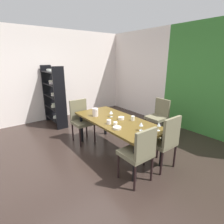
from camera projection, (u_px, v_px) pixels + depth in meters
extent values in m
cube|color=#2E221E|center=(90.00, 155.00, 3.63)|extent=(5.62, 5.84, 0.02)
cube|color=silver|center=(137.00, 74.00, 6.07)|extent=(2.49, 0.10, 2.77)
cube|color=silver|center=(42.00, 76.00, 5.32)|extent=(0.10, 5.84, 2.77)
cube|color=brown|center=(117.00, 121.00, 3.51)|extent=(1.98, 0.88, 0.04)
cylinder|color=black|center=(105.00, 122.00, 4.49)|extent=(0.07, 0.07, 0.68)
cylinder|color=black|center=(162.00, 149.00, 3.14)|extent=(0.07, 0.07, 0.68)
cylinder|color=black|center=(82.00, 128.00, 4.10)|extent=(0.07, 0.07, 0.68)
cylinder|color=black|center=(135.00, 162.00, 2.75)|extent=(0.07, 0.07, 0.68)
cube|color=#6B654B|center=(160.00, 142.00, 3.10)|extent=(0.44, 0.44, 0.07)
cube|color=#6B654B|center=(172.00, 133.00, 2.88)|extent=(0.05, 0.42, 0.52)
cylinder|color=black|center=(144.00, 154.00, 3.21)|extent=(0.04, 0.04, 0.44)
cylinder|color=black|center=(158.00, 148.00, 3.43)|extent=(0.04, 0.04, 0.44)
cylinder|color=black|center=(161.00, 163.00, 2.93)|extent=(0.04, 0.04, 0.44)
cylinder|color=black|center=(175.00, 156.00, 3.15)|extent=(0.04, 0.04, 0.44)
cube|color=#6B654B|center=(156.00, 118.00, 4.36)|extent=(0.44, 0.44, 0.07)
cube|color=#6B654B|center=(162.00, 108.00, 4.41)|extent=(0.42, 0.05, 0.46)
cylinder|color=black|center=(157.00, 132.00, 4.18)|extent=(0.04, 0.04, 0.44)
cylinder|color=black|center=(145.00, 127.00, 4.47)|extent=(0.04, 0.04, 0.44)
cylinder|color=black|center=(167.00, 128.00, 4.40)|extent=(0.04, 0.04, 0.44)
cylinder|color=black|center=(155.00, 124.00, 4.69)|extent=(0.04, 0.04, 0.44)
cube|color=#6B654B|center=(83.00, 123.00, 4.05)|extent=(0.44, 0.44, 0.07)
cube|color=#6B654B|center=(78.00, 110.00, 4.13)|extent=(0.05, 0.42, 0.51)
cylinder|color=black|center=(95.00, 133.00, 4.09)|extent=(0.04, 0.04, 0.44)
cylinder|color=black|center=(80.00, 138.00, 3.87)|extent=(0.04, 0.04, 0.44)
cylinder|color=black|center=(87.00, 128.00, 4.38)|extent=(0.04, 0.04, 0.44)
cylinder|color=black|center=(73.00, 132.00, 4.16)|extent=(0.04, 0.04, 0.44)
cube|color=#6B654B|center=(135.00, 153.00, 2.74)|extent=(0.44, 0.44, 0.07)
cube|color=#6B654B|center=(146.00, 145.00, 2.52)|extent=(0.05, 0.42, 0.47)
cylinder|color=black|center=(118.00, 166.00, 2.85)|extent=(0.04, 0.04, 0.44)
cylinder|color=black|center=(135.00, 158.00, 3.07)|extent=(0.04, 0.04, 0.44)
cylinder|color=black|center=(135.00, 178.00, 2.57)|extent=(0.04, 0.04, 0.44)
cylinder|color=black|center=(152.00, 169.00, 2.79)|extent=(0.04, 0.04, 0.44)
cube|color=black|center=(48.00, 93.00, 5.43)|extent=(0.05, 0.31, 1.71)
cube|color=black|center=(60.00, 99.00, 4.69)|extent=(0.05, 0.31, 1.71)
cube|color=black|center=(56.00, 118.00, 5.27)|extent=(1.00, 0.31, 0.02)
cylinder|color=silver|center=(56.00, 118.00, 5.26)|extent=(0.18, 0.18, 0.02)
cylinder|color=white|center=(55.00, 117.00, 5.30)|extent=(0.11, 0.11, 0.05)
cube|color=black|center=(55.00, 107.00, 5.16)|extent=(1.00, 0.31, 0.02)
cylinder|color=#EAE5C4|center=(55.00, 106.00, 5.17)|extent=(0.22, 0.22, 0.05)
cylinder|color=beige|center=(54.00, 105.00, 5.18)|extent=(0.14, 0.14, 0.10)
cube|color=black|center=(54.00, 96.00, 5.06)|extent=(1.00, 0.31, 0.02)
cylinder|color=white|center=(54.00, 95.00, 5.05)|extent=(0.16, 0.16, 0.02)
cylinder|color=beige|center=(53.00, 94.00, 5.10)|extent=(0.11, 0.11, 0.07)
cube|color=black|center=(53.00, 84.00, 4.96)|extent=(1.00, 0.31, 0.02)
cylinder|color=silver|center=(53.00, 83.00, 4.91)|extent=(0.22, 0.22, 0.05)
cylinder|color=#EBE5C8|center=(51.00, 82.00, 5.02)|extent=(0.14, 0.14, 0.09)
cube|color=black|center=(51.00, 72.00, 4.86)|extent=(1.00, 0.31, 0.02)
cylinder|color=white|center=(50.00, 70.00, 4.96)|extent=(0.17, 0.17, 0.06)
cylinder|color=silver|center=(141.00, 130.00, 2.99)|extent=(0.06, 0.06, 0.00)
cylinder|color=silver|center=(141.00, 128.00, 2.98)|extent=(0.01, 0.01, 0.08)
cone|color=silver|center=(141.00, 124.00, 2.96)|extent=(0.07, 0.07, 0.07)
cylinder|color=silver|center=(141.00, 139.00, 2.67)|extent=(0.06, 0.06, 0.00)
cylinder|color=silver|center=(141.00, 136.00, 2.66)|extent=(0.01, 0.01, 0.08)
cone|color=silver|center=(141.00, 131.00, 2.64)|extent=(0.07, 0.07, 0.09)
cylinder|color=silver|center=(111.00, 117.00, 3.69)|extent=(0.07, 0.07, 0.00)
cylinder|color=silver|center=(111.00, 115.00, 3.68)|extent=(0.01, 0.01, 0.06)
cone|color=silver|center=(111.00, 112.00, 3.66)|extent=(0.08, 0.08, 0.07)
cylinder|color=silver|center=(158.00, 131.00, 2.99)|extent=(0.06, 0.06, 0.00)
cylinder|color=silver|center=(159.00, 128.00, 2.97)|extent=(0.01, 0.01, 0.08)
cone|color=silver|center=(159.00, 124.00, 2.95)|extent=(0.06, 0.06, 0.06)
cylinder|color=#F6E6D0|center=(121.00, 118.00, 3.53)|extent=(0.12, 0.12, 0.05)
cylinder|color=beige|center=(117.00, 128.00, 3.06)|extent=(0.15, 0.15, 0.04)
cylinder|color=white|center=(133.00, 118.00, 3.46)|extent=(0.07, 0.07, 0.09)
cylinder|color=silver|center=(109.00, 122.00, 3.28)|extent=(0.08, 0.08, 0.08)
cylinder|color=#F6E8CE|center=(115.00, 124.00, 3.18)|extent=(0.07, 0.07, 0.08)
cylinder|color=silver|center=(95.00, 112.00, 3.71)|extent=(0.12, 0.12, 0.17)
cone|color=silver|center=(97.00, 110.00, 3.65)|extent=(0.04, 0.04, 0.03)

